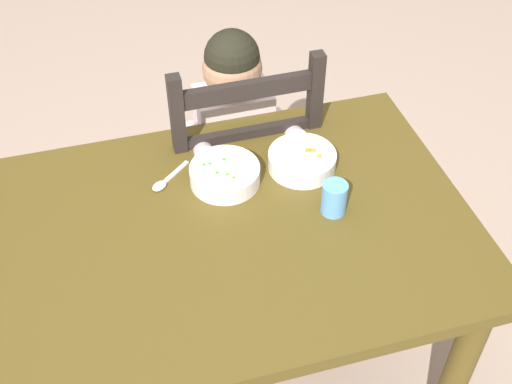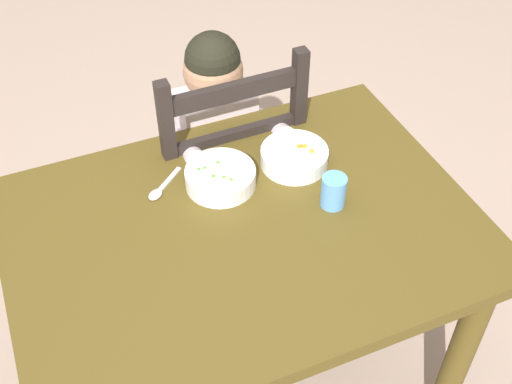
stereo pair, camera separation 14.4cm
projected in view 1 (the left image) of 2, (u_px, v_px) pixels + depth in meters
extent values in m
plane|color=tan|center=(244.00, 380.00, 2.07)|extent=(8.00, 8.00, 0.00)
cube|color=#504118|center=(241.00, 230.00, 1.58)|extent=(1.12, 0.81, 0.04)
cylinder|color=#504118|center=(455.00, 377.00, 1.70)|extent=(0.07, 0.07, 0.68)
cylinder|color=#504118|center=(59.00, 265.00, 1.97)|extent=(0.07, 0.07, 0.68)
cylinder|color=#504118|center=(359.00, 204.00, 2.15)|extent=(0.07, 0.07, 0.68)
cube|color=black|center=(233.00, 170.00, 2.14)|extent=(0.42, 0.42, 0.02)
cube|color=black|center=(271.00, 172.00, 2.46)|extent=(0.04, 0.04, 0.42)
cube|color=black|center=(171.00, 191.00, 2.38)|extent=(0.04, 0.04, 0.42)
cube|color=black|center=(304.00, 244.00, 2.20)|extent=(0.04, 0.04, 0.42)
cube|color=black|center=(193.00, 269.00, 2.12)|extent=(0.04, 0.04, 0.42)
cube|color=black|center=(312.00, 131.00, 1.86)|extent=(0.04, 0.04, 0.51)
cube|color=black|center=(181.00, 155.00, 1.78)|extent=(0.04, 0.04, 0.51)
cube|color=black|center=(248.00, 90.00, 1.70)|extent=(0.36, 0.03, 0.05)
cube|color=black|center=(248.00, 136.00, 1.81)|extent=(0.36, 0.03, 0.05)
cube|color=silver|center=(234.00, 135.00, 2.00)|extent=(0.22, 0.14, 0.32)
sphere|color=#A87A5B|center=(232.00, 69.00, 1.83)|extent=(0.17, 0.17, 0.17)
sphere|color=black|center=(232.00, 57.00, 1.81)|extent=(0.16, 0.16, 0.16)
cylinder|color=#3F4C72|center=(230.00, 249.00, 2.17)|extent=(0.07, 0.07, 0.44)
cylinder|color=#3F4C72|center=(262.00, 242.00, 2.19)|extent=(0.07, 0.07, 0.44)
cylinder|color=silver|center=(198.00, 142.00, 1.85)|extent=(0.06, 0.24, 0.13)
cylinder|color=silver|center=(285.00, 126.00, 1.90)|extent=(0.06, 0.24, 0.13)
cylinder|color=white|center=(225.00, 175.00, 1.66)|extent=(0.18, 0.18, 0.05)
cylinder|color=white|center=(225.00, 181.00, 1.67)|extent=(0.08, 0.08, 0.01)
cylinder|color=green|center=(225.00, 173.00, 1.65)|extent=(0.15, 0.15, 0.03)
sphere|color=#48A61B|center=(224.00, 160.00, 1.67)|extent=(0.01, 0.01, 0.01)
sphere|color=green|center=(204.00, 166.00, 1.65)|extent=(0.01, 0.01, 0.01)
sphere|color=#52A029|center=(234.00, 178.00, 1.62)|extent=(0.01, 0.01, 0.01)
sphere|color=#469C1C|center=(217.00, 174.00, 1.63)|extent=(0.01, 0.01, 0.01)
sphere|color=#52AC22|center=(226.00, 176.00, 1.63)|extent=(0.01, 0.01, 0.01)
sphere|color=#4C992E|center=(210.00, 165.00, 1.66)|extent=(0.01, 0.01, 0.01)
cylinder|color=white|center=(302.00, 160.00, 1.70)|extent=(0.18, 0.18, 0.05)
cylinder|color=white|center=(302.00, 166.00, 1.71)|extent=(0.08, 0.08, 0.01)
cylinder|color=orange|center=(302.00, 158.00, 1.70)|extent=(0.15, 0.15, 0.03)
cube|color=orange|center=(308.00, 151.00, 1.70)|extent=(0.02, 0.02, 0.01)
cube|color=orange|center=(313.00, 152.00, 1.70)|extent=(0.02, 0.02, 0.01)
cube|color=orange|center=(319.00, 157.00, 1.68)|extent=(0.02, 0.02, 0.01)
cube|color=silver|center=(176.00, 172.00, 1.70)|extent=(0.08, 0.07, 0.00)
ellipsoid|color=silver|center=(159.00, 186.00, 1.66)|extent=(0.05, 0.05, 0.01)
cylinder|color=#5C9FE3|center=(334.00, 198.00, 1.57)|extent=(0.06, 0.06, 0.09)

